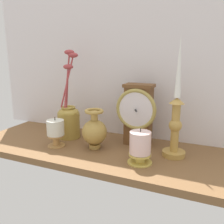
{
  "coord_description": "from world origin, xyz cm",
  "views": [
    {
      "loc": [
        37.97,
        -76.51,
        34.12
      ],
      "look_at": [
        4.7,
        0.0,
        14.0
      ],
      "focal_mm": 39.11,
      "sensor_mm": 36.0,
      "label": 1
    }
  ],
  "objects_px": {
    "candlestick_tall_left": "(176,119)",
    "pillar_candle_front": "(140,147)",
    "brass_vase_jar": "(69,117)",
    "pillar_candle_near_clock": "(56,131)",
    "mantel_clock": "(138,113)",
    "brass_vase_bulbous": "(94,131)"
  },
  "relations": [
    {
      "from": "candlestick_tall_left",
      "to": "pillar_candle_front",
      "type": "bearing_deg",
      "value": -132.65
    },
    {
      "from": "brass_vase_jar",
      "to": "pillar_candle_near_clock",
      "type": "distance_m",
      "value": 0.11
    },
    {
      "from": "candlestick_tall_left",
      "to": "brass_vase_jar",
      "type": "height_order",
      "value": "candlestick_tall_left"
    },
    {
      "from": "candlestick_tall_left",
      "to": "pillar_candle_front",
      "type": "relative_size",
      "value": 3.46
    },
    {
      "from": "mantel_clock",
      "to": "brass_vase_bulbous",
      "type": "relative_size",
      "value": 1.58
    },
    {
      "from": "pillar_candle_near_clock",
      "to": "pillar_candle_front",
      "type": "bearing_deg",
      "value": -2.52
    },
    {
      "from": "candlestick_tall_left",
      "to": "brass_vase_bulbous",
      "type": "height_order",
      "value": "candlestick_tall_left"
    },
    {
      "from": "mantel_clock",
      "to": "brass_vase_bulbous",
      "type": "bearing_deg",
      "value": -142.9
    },
    {
      "from": "pillar_candle_front",
      "to": "pillar_candle_near_clock",
      "type": "height_order",
      "value": "pillar_candle_front"
    },
    {
      "from": "brass_vase_bulbous",
      "to": "brass_vase_jar",
      "type": "xyz_separation_m",
      "value": [
        -0.15,
        0.07,
        0.02
      ]
    },
    {
      "from": "pillar_candle_near_clock",
      "to": "candlestick_tall_left",
      "type": "bearing_deg",
      "value": 11.11
    },
    {
      "from": "brass_vase_jar",
      "to": "pillar_candle_near_clock",
      "type": "bearing_deg",
      "value": -84.63
    },
    {
      "from": "brass_vase_bulbous",
      "to": "brass_vase_jar",
      "type": "relative_size",
      "value": 0.41
    },
    {
      "from": "brass_vase_bulbous",
      "to": "pillar_candle_near_clock",
      "type": "distance_m",
      "value": 0.15
    },
    {
      "from": "brass_vase_jar",
      "to": "brass_vase_bulbous",
      "type": "bearing_deg",
      "value": -23.57
    },
    {
      "from": "mantel_clock",
      "to": "brass_vase_bulbous",
      "type": "xyz_separation_m",
      "value": [
        -0.13,
        -0.1,
        -0.06
      ]
    },
    {
      "from": "candlestick_tall_left",
      "to": "pillar_candle_near_clock",
      "type": "bearing_deg",
      "value": -168.89
    },
    {
      "from": "brass_vase_bulbous",
      "to": "pillar_candle_front",
      "type": "xyz_separation_m",
      "value": [
        0.19,
        -0.05,
        -0.01
      ]
    },
    {
      "from": "mantel_clock",
      "to": "brass_vase_jar",
      "type": "relative_size",
      "value": 0.65
    },
    {
      "from": "pillar_candle_front",
      "to": "pillar_candle_near_clock",
      "type": "relative_size",
      "value": 1.02
    },
    {
      "from": "pillar_candle_front",
      "to": "pillar_candle_near_clock",
      "type": "distance_m",
      "value": 0.33
    },
    {
      "from": "candlestick_tall_left",
      "to": "pillar_candle_near_clock",
      "type": "relative_size",
      "value": 3.55
    }
  ]
}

